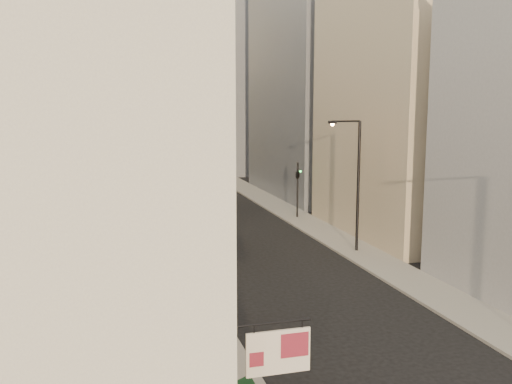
{
  "coord_description": "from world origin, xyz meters",
  "views": [
    {
      "loc": [
        -10.49,
        -9.23,
        9.99
      ],
      "look_at": [
        -2.06,
        20.78,
        5.21
      ],
      "focal_mm": 40.0,
      "sensor_mm": 36.0,
      "label": 1
    }
  ],
  "objects_px": {
    "streetlamp_mid": "(355,178)",
    "traffic_light_left": "(150,175)",
    "clock_tower": "(150,60)",
    "white_tower": "(231,48)",
    "traffic_light_right": "(298,176)"
  },
  "relations": [
    {
      "from": "white_tower",
      "to": "traffic_light_left",
      "type": "xyz_separation_m",
      "value": [
        -15.9,
        -35.57,
        -14.93
      ]
    },
    {
      "from": "traffic_light_right",
      "to": "white_tower",
      "type": "bearing_deg",
      "value": -75.24
    },
    {
      "from": "white_tower",
      "to": "streetlamp_mid",
      "type": "bearing_deg",
      "value": -94.2
    },
    {
      "from": "clock_tower",
      "to": "streetlamp_mid",
      "type": "height_order",
      "value": "clock_tower"
    },
    {
      "from": "clock_tower",
      "to": "traffic_light_left",
      "type": "relative_size",
      "value": 8.98
    },
    {
      "from": "streetlamp_mid",
      "to": "traffic_light_left",
      "type": "xyz_separation_m",
      "value": [
        -12.04,
        17.05,
        -1.45
      ]
    },
    {
      "from": "clock_tower",
      "to": "white_tower",
      "type": "xyz_separation_m",
      "value": [
        11.0,
        -14.0,
        0.97
      ]
    },
    {
      "from": "clock_tower",
      "to": "streetlamp_mid",
      "type": "distance_m",
      "value": 68.16
    },
    {
      "from": "white_tower",
      "to": "traffic_light_left",
      "type": "distance_m",
      "value": 41.72
    },
    {
      "from": "clock_tower",
      "to": "traffic_light_right",
      "type": "relative_size",
      "value": 8.98
    },
    {
      "from": "traffic_light_left",
      "to": "traffic_light_right",
      "type": "xyz_separation_m",
      "value": [
        12.34,
        -4.92,
        0.13
      ]
    },
    {
      "from": "clock_tower",
      "to": "white_tower",
      "type": "bearing_deg",
      "value": -51.84
    },
    {
      "from": "clock_tower",
      "to": "traffic_light_left",
      "type": "bearing_deg",
      "value": -95.65
    },
    {
      "from": "streetlamp_mid",
      "to": "traffic_light_left",
      "type": "bearing_deg",
      "value": 123.76
    },
    {
      "from": "traffic_light_left",
      "to": "traffic_light_right",
      "type": "distance_m",
      "value": 13.28
    }
  ]
}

